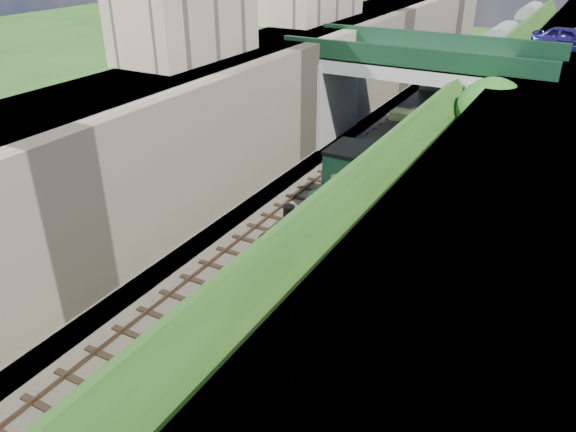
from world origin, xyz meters
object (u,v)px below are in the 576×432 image
object	(u,v)px
tree	(493,115)
tender	(388,165)
locomotive	(332,214)
car_blue	(569,39)
road_bridge	(425,92)

from	to	relation	value
tree	tender	distance (m)	5.94
tree	tender	world-z (taller)	tree
locomotive	tender	size ratio (longest dim) A/B	1.70
car_blue	locomotive	distance (m)	21.78
road_bridge	car_blue	world-z (taller)	car_blue
road_bridge	locomotive	size ratio (longest dim) A/B	1.56
locomotive	tender	distance (m)	7.37
locomotive	tender	xyz separation A→B (m)	(-0.00, 7.36, -0.27)
tree	car_blue	size ratio (longest dim) A/B	1.49
tender	car_blue	bearing A→B (deg)	61.52
road_bridge	locomotive	xyz separation A→B (m)	(0.26, -14.15, -2.18)
tree	locomotive	world-z (taller)	tree
car_blue	tender	size ratio (longest dim) A/B	0.74
road_bridge	tree	size ratio (longest dim) A/B	2.42
tree	road_bridge	bearing A→B (deg)	135.97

